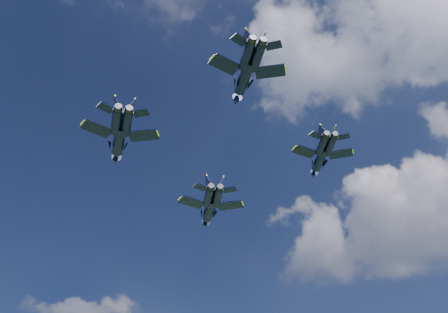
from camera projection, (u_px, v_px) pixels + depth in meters
jet_lead at (209, 210)px, 112.32m from camera, size 14.62×15.24×4.06m
jet_left at (119, 141)px, 93.89m from camera, size 15.03×14.28×3.99m
jet_right at (319, 160)px, 98.10m from camera, size 11.66×12.92×3.36m
jet_slot at (244, 79)px, 78.11m from camera, size 12.51×12.23×3.37m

